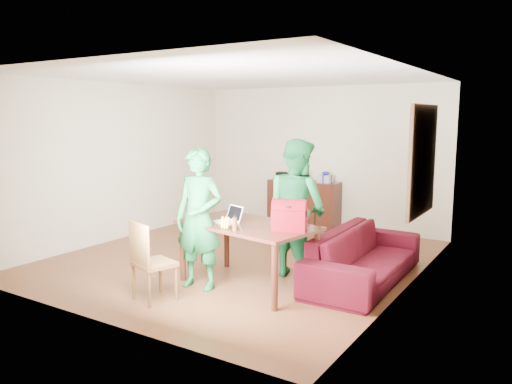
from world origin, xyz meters
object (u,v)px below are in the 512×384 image
Objects in this scene: red_bag at (289,218)px; sofa at (364,256)px; person_far at (297,208)px; person_near at (199,219)px; table at (248,232)px; laptop at (226,219)px; bottle at (235,223)px; chair at (154,277)px.

red_bag reaches higher than sofa.
person_near is at bearing 73.74° from person_far.
table is 4.70× the size of red_bag.
person_far is at bearing 74.06° from laptop.
red_bag is at bearing 131.97° from person_far.
table is 0.45m from bottle.
person_far is 4.67× the size of red_bag.
person_near is at bearing 176.13° from red_bag.
sofa is at bearing 51.09° from bottle.
chair is 5.42× the size of bottle.
red_bag reaches higher than bottle.
table is at bearing 101.83° from bottle.
bottle reaches higher than chair.
person_near is (-0.48, -0.37, 0.18)m from table.
person_near is 10.07× the size of bottle.
chair is 0.54× the size of person_near.
person_near is 1.14m from red_bag.
sofa is (1.66, 1.33, -0.54)m from person_near.
table is at bearing 31.32° from person_near.
person_near is 5.05× the size of laptop.
chair is at bearing -162.98° from red_bag.
person_near reaches higher than laptop.
chair is at bearing 80.88° from person_far.
table reaches higher than sofa.
bottle is (0.74, 0.61, 0.62)m from chair.
bottle is (0.08, -0.40, 0.19)m from table.
red_bag is at bearing 53.79° from chair.
bottle reaches higher than table.
chair reaches higher than table.
person_near is at bearing -108.13° from laptop.
person_near is 0.56m from bottle.
chair is 1.14m from laptop.
laptop is 0.89m from red_bag.
person_far is at bearing 77.10° from chair.
red_bag is (1.27, 0.95, 0.68)m from chair.
sofa is at bearing 64.12° from chair.
laptop is 0.15× the size of sofa.
table is 1.01× the size of person_far.
table is at bearing 128.27° from sofa.
laptop is (-0.59, -0.79, -0.07)m from person_far.
person_near reaches higher than chair.
person_near is 2.19m from sofa.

